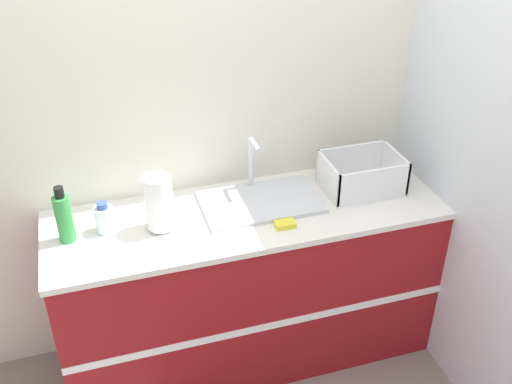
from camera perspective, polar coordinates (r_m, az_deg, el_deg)
name	(u,v)px	position (r m, az deg, el deg)	size (l,w,h in m)	color
wall_back	(228,106)	(2.89, -2.67, 8.16)	(4.26, 0.06, 2.60)	beige
wall_right	(441,108)	(3.00, 17.17, 7.62)	(0.06, 2.59, 2.60)	silver
counter_cabinet	(249,285)	(3.08, -0.71, -8.86)	(1.88, 0.61, 0.90)	maroon
sink	(260,200)	(2.86, 0.39, -0.76)	(0.56, 0.35, 0.28)	silver
paper_towel_roll	(159,203)	(2.66, -9.22, -1.02)	(0.12, 0.12, 0.27)	#4C4C51
dish_rack	(361,177)	(3.00, 10.00, 1.40)	(0.37, 0.27, 0.18)	white
bottle_green	(64,217)	(2.69, -17.82, -2.31)	(0.07, 0.07, 0.27)	#2D8C3D
bottle_clear	(104,219)	(2.73, -14.25, -2.48)	(0.09, 0.09, 0.15)	silver
sponge	(285,224)	(2.71, 2.79, -3.08)	(0.09, 0.06, 0.02)	yellow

